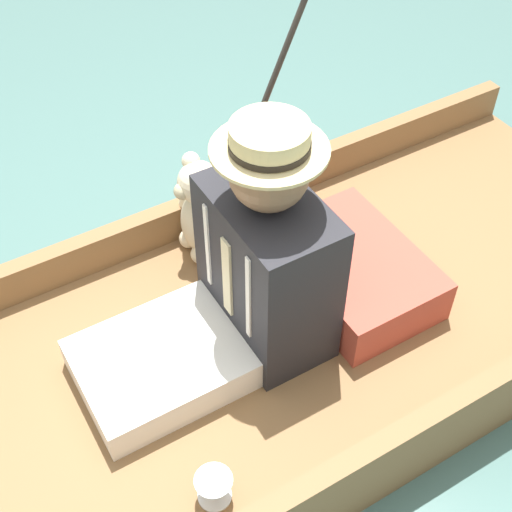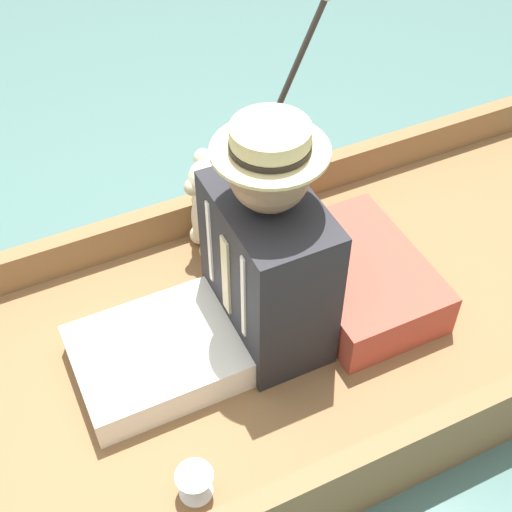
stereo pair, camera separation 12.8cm
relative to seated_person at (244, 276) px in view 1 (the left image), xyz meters
name	(u,v)px [view 1 (the left image)]	position (x,y,z in m)	size (l,w,h in m)	color
ground_plane	(227,381)	(-0.02, 0.08, -0.44)	(16.00, 16.00, 0.00)	#476B66
punt_boat	(226,364)	(-0.02, 0.08, -0.35)	(1.15, 3.22, 0.29)	brown
seat_cushion	(353,271)	(0.00, -0.41, -0.20)	(0.54, 0.38, 0.16)	#B24738
seated_person	(244,276)	(0.00, 0.00, 0.00)	(0.43, 0.76, 0.77)	white
teddy_bear	(200,211)	(0.41, -0.07, -0.10)	(0.27, 0.16, 0.39)	beige
wine_glass	(214,485)	(-0.42, 0.33, -0.22)	(0.10, 0.10, 0.09)	silver
walking_cane	(265,102)	(0.45, -0.34, 0.21)	(0.04, 0.39, 0.85)	#2D2823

